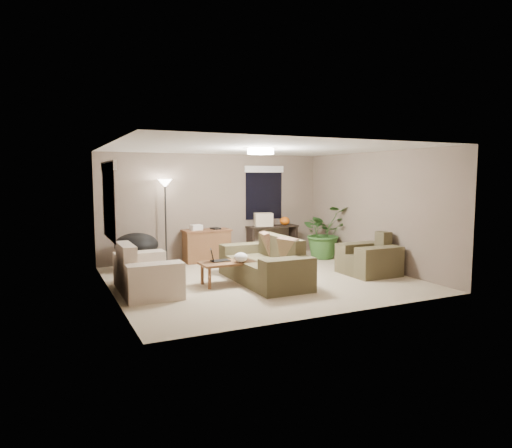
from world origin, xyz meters
name	(u,v)px	position (x,y,z in m)	size (l,w,h in m)	color
room_shell	(260,215)	(0.00, 0.00, 1.25)	(5.50, 5.50, 5.50)	tan
main_sofa	(266,266)	(-0.01, -0.25, 0.29)	(0.95, 2.20, 0.85)	#4E482F
throw_pillows	(278,247)	(0.24, -0.25, 0.65)	(0.34, 1.39, 0.47)	#8C7251
loveseat	(145,275)	(-2.21, -0.04, 0.30)	(0.90, 1.60, 0.85)	#BEB7A2
armchair	(369,260)	(2.18, -0.55, 0.30)	(0.95, 1.00, 0.85)	#49422B
coffee_table	(228,265)	(-0.73, -0.13, 0.36)	(1.00, 0.55, 0.42)	brown
laptop	(217,258)	(-0.90, -0.03, 0.48)	(0.40, 0.25, 0.24)	black
plastic_bag	(241,257)	(-0.53, -0.28, 0.51)	(0.26, 0.23, 0.18)	white
desk	(207,245)	(-0.33, 2.17, 0.38)	(1.10, 0.50, 0.75)	brown
desk_papers	(200,228)	(-0.49, 2.16, 0.80)	(0.70, 0.30, 0.12)	silver
console_table	(272,238)	(1.42, 2.25, 0.44)	(1.30, 0.40, 0.75)	black
pumpkin	(285,221)	(1.77, 2.25, 0.85)	(0.25, 0.25, 0.21)	orange
cardboard_box	(263,220)	(1.17, 2.25, 0.91)	(0.43, 0.32, 0.32)	beige
papasan_chair	(137,249)	(-2.00, 1.81, 0.47)	(1.17, 1.17, 0.80)	black
floor_lamp	(165,193)	(-1.27, 2.24, 1.60)	(0.32, 0.32, 1.91)	black
ceiling_fixture	(261,151)	(0.00, 0.00, 2.44)	(0.50, 0.50, 0.10)	white
houseplant	(324,238)	(2.39, 1.41, 0.50)	(1.15, 1.27, 0.99)	#2D5923
cat_scratching_post	(350,257)	(2.31, 0.27, 0.21)	(0.32, 0.32, 0.50)	tan
window_left	(108,188)	(-2.73, 0.30, 1.78)	(0.05, 1.56, 1.33)	black
window_back	(264,184)	(1.30, 2.48, 1.79)	(1.06, 0.05, 1.33)	black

